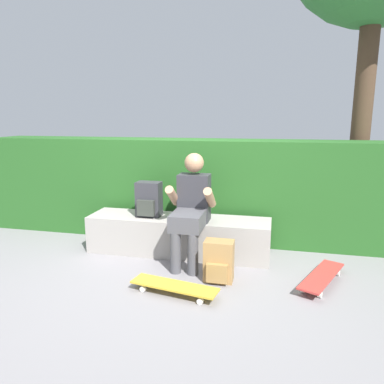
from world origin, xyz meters
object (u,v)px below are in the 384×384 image
object	(u,v)px
skateboard_near_person	(174,286)
backpack_on_bench	(149,200)
person_skater	(191,206)
backpack_on_ground	(219,262)
bench_main	(178,235)
skateboard_beside_bench	(322,276)

from	to	relation	value
skateboard_near_person	backpack_on_bench	size ratio (longest dim) A/B	2.06
person_skater	backpack_on_ground	distance (m)	0.69
bench_main	backpack_on_bench	size ratio (longest dim) A/B	5.21
backpack_on_ground	backpack_on_bench	bearing A→B (deg)	146.30
skateboard_beside_bench	backpack_on_ground	world-z (taller)	backpack_on_ground
skateboard_beside_bench	backpack_on_ground	size ratio (longest dim) A/B	2.03
skateboard_near_person	skateboard_beside_bench	distance (m)	1.40
person_skater	backpack_on_bench	bearing A→B (deg)	159.32
skateboard_near_person	backpack_on_ground	world-z (taller)	backpack_on_ground
bench_main	person_skater	bearing A→B (deg)	-47.03
skateboard_beside_bench	backpack_on_bench	bearing A→B (deg)	166.25
skateboard_near_person	person_skater	bearing A→B (deg)	91.52
skateboard_near_person	backpack_on_ground	size ratio (longest dim) A/B	2.06
backpack_on_bench	backpack_on_ground	size ratio (longest dim) A/B	1.00
bench_main	skateboard_near_person	bearing A→B (deg)	-77.18
person_skater	skateboard_beside_bench	world-z (taller)	person_skater
skateboard_beside_bench	backpack_on_ground	distance (m)	0.98
bench_main	person_skater	size ratio (longest dim) A/B	1.77
backpack_on_bench	backpack_on_ground	distance (m)	1.18
bench_main	person_skater	xyz separation A→B (m)	(0.20, -0.22, 0.42)
person_skater	backpack_on_bench	distance (m)	0.59
skateboard_beside_bench	person_skater	bearing A→B (deg)	169.26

